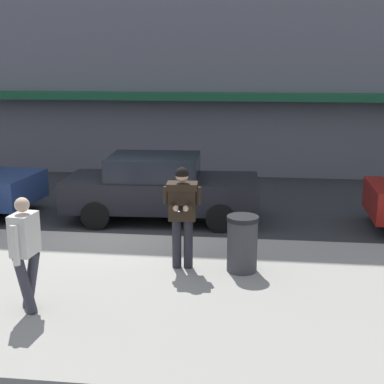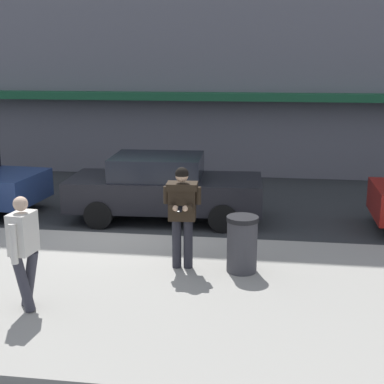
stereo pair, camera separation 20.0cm
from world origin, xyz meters
name	(u,v)px [view 2 (the right image)]	position (x,y,z in m)	size (l,w,h in m)	color
ground_plane	(121,236)	(0.00, 0.00, 0.00)	(80.00, 80.00, 0.00)	#2B2D30
sidewalk	(133,291)	(1.00, -2.85, 0.07)	(32.00, 5.30, 0.14)	#99968E
curb_paint_line	(167,238)	(1.00, 0.05, 0.00)	(28.00, 0.12, 0.01)	silver
parked_sedan_mid	(164,187)	(0.68, 1.40, 0.79)	(4.58, 2.08, 1.54)	black
man_texting_on_phone	(182,207)	(1.66, -1.91, 1.25)	(0.65, 0.60, 1.81)	#23232B
pedestrian_in_light_coat	(24,246)	(-0.34, -3.80, 1.11)	(0.36, 0.60, 1.70)	#33333D
trash_bin	(242,244)	(2.69, -1.93, 0.63)	(0.55, 0.55, 0.98)	#38383D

